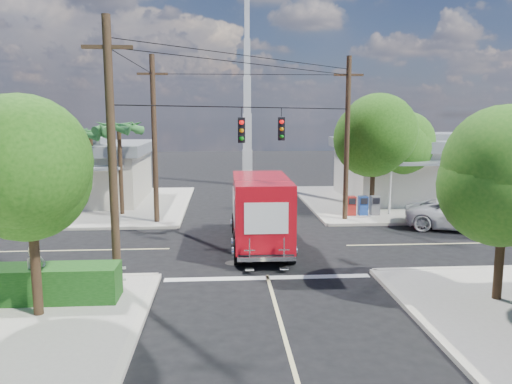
{
  "coord_description": "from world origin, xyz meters",
  "views": [
    {
      "loc": [
        -1.62,
        -21.71,
        5.88
      ],
      "look_at": [
        0.0,
        2.0,
        2.2
      ],
      "focal_mm": 35.0,
      "sensor_mm": 36.0,
      "label": 1
    }
  ],
  "objects": [
    {
      "name": "tree_se",
      "position": [
        7.01,
        -7.24,
        4.04
      ],
      "size": [
        3.67,
        3.54,
        5.62
      ],
      "color": "#422D1C",
      "rests_on": "sidewalk_se"
    },
    {
      "name": "pedestrian",
      "position": [
        -7.38,
        -6.49,
        1.03
      ],
      "size": [
        0.76,
        0.76,
        1.78
      ],
      "primitive_type": "imported",
      "rotation": [
        0.0,
        0.0,
        0.81
      ],
      "color": "beige",
      "rests_on": "sidewalk_sw"
    },
    {
      "name": "building_ne",
      "position": [
        12.5,
        11.97,
        2.32
      ],
      "size": [
        11.8,
        10.2,
        4.5
      ],
      "color": "silver",
      "rests_on": "sidewalk_ne"
    },
    {
      "name": "tree_ne_front",
      "position": [
        7.21,
        6.76,
        4.77
      ],
      "size": [
        4.21,
        4.14,
        6.66
      ],
      "color": "#422D1C",
      "rests_on": "sidewalk_ne"
    },
    {
      "name": "hedge_sw",
      "position": [
        -8.0,
        -6.4,
        0.69
      ],
      "size": [
        6.2,
        1.2,
        1.1
      ],
      "primitive_type": "cube",
      "color": "#103F10",
      "rests_on": "sidewalk_sw"
    },
    {
      "name": "tree_sw_front",
      "position": [
        -6.99,
        -7.54,
        4.33
      ],
      "size": [
        3.88,
        3.78,
        6.03
      ],
      "color": "#422D1C",
      "rests_on": "sidewalk_sw"
    },
    {
      "name": "palm_nw_front",
      "position": [
        -7.5,
        7.5,
        5.04
      ],
      "size": [
        3.01,
        3.08,
        5.59
      ],
      "color": "#422D1C",
      "rests_on": "sidewalk_nw"
    },
    {
      "name": "tree_ne_back",
      "position": [
        9.81,
        8.96,
        4.19
      ],
      "size": [
        3.77,
        3.66,
        5.82
      ],
      "color": "#422D1C",
      "rests_on": "sidewalk_ne"
    },
    {
      "name": "building_nw",
      "position": [
        -12.0,
        12.46,
        2.22
      ],
      "size": [
        10.8,
        10.2,
        4.3
      ],
      "color": "beige",
      "rests_on": "sidewalk_nw"
    },
    {
      "name": "sidewalk_ne",
      "position": [
        10.88,
        10.88,
        0.07
      ],
      "size": [
        14.12,
        14.12,
        0.14
      ],
      "color": "#ABA59A",
      "rests_on": "ground"
    },
    {
      "name": "parked_car",
      "position": [
        10.72,
        2.78,
        0.78
      ],
      "size": [
        6.17,
        4.38,
        1.56
      ],
      "primitive_type": "imported",
      "rotation": [
        0.0,
        0.0,
        1.22
      ],
      "color": "silver",
      "rests_on": "ground"
    },
    {
      "name": "sidewalk_nw",
      "position": [
        -10.88,
        10.88,
        0.07
      ],
      "size": [
        14.12,
        14.12,
        0.14
      ],
      "color": "#ABA59A",
      "rests_on": "ground"
    },
    {
      "name": "palm_nw_back",
      "position": [
        -9.5,
        9.0,
        4.67
      ],
      "size": [
        3.01,
        3.08,
        5.19
      ],
      "color": "#422D1C",
      "rests_on": "sidewalk_nw"
    },
    {
      "name": "road_markings",
      "position": [
        0.0,
        -1.47,
        0.01
      ],
      "size": [
        32.0,
        32.0,
        0.01
      ],
      "color": "beige",
      "rests_on": "ground"
    },
    {
      "name": "ground",
      "position": [
        0.0,
        0.0,
        0.0
      ],
      "size": [
        120.0,
        120.0,
        0.0
      ],
      "primitive_type": "plane",
      "color": "black",
      "rests_on": "ground"
    },
    {
      "name": "utility_poles",
      "position": [
        -1.58,
        1.6,
        4.67
      ],
      "size": [
        12.0,
        10.68,
        9.0
      ],
      "color": "#473321",
      "rests_on": "ground"
    },
    {
      "name": "delivery_truck",
      "position": [
        0.04,
        -0.05,
        1.65
      ],
      "size": [
        2.47,
        7.53,
        3.24
      ],
      "color": "black",
      "rests_on": "ground"
    },
    {
      "name": "picket_fence",
      "position": [
        -7.8,
        -5.6,
        0.68
      ],
      "size": [
        5.94,
        0.06,
        1.0
      ],
      "color": "silver",
      "rests_on": "sidewalk_sw"
    },
    {
      "name": "radio_tower",
      "position": [
        0.5,
        20.0,
        5.64
      ],
      "size": [
        0.8,
        0.8,
        17.0
      ],
      "color": "silver",
      "rests_on": "ground"
    },
    {
      "name": "vending_boxes",
      "position": [
        6.5,
        6.2,
        0.69
      ],
      "size": [
        1.9,
        0.5,
        1.1
      ],
      "color": "#A9201B",
      "rests_on": "sidewalk_ne"
    }
  ]
}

